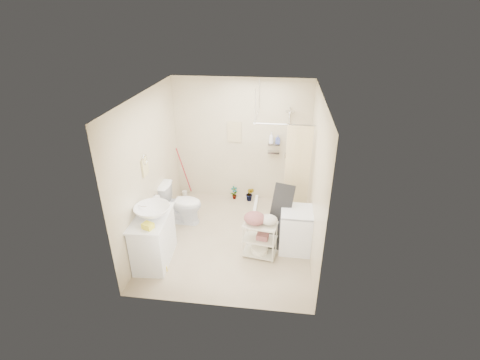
# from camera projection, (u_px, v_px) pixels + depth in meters

# --- Properties ---
(floor) EXTENTS (3.20, 3.20, 0.00)m
(floor) POSITION_uv_depth(u_px,v_px,m) (231.00, 238.00, 6.35)
(floor) COLOR tan
(floor) RESTS_ON ground
(ceiling) EXTENTS (2.80, 3.20, 0.04)m
(ceiling) POSITION_uv_depth(u_px,v_px,m) (229.00, 96.00, 5.19)
(ceiling) COLOR silver
(ceiling) RESTS_ON ground
(wall_back) EXTENTS (2.80, 0.04, 2.60)m
(wall_back) POSITION_uv_depth(u_px,v_px,m) (242.00, 141.00, 7.19)
(wall_back) COLOR beige
(wall_back) RESTS_ON ground
(wall_front) EXTENTS (2.80, 0.04, 2.60)m
(wall_front) POSITION_uv_depth(u_px,v_px,m) (211.00, 229.00, 4.35)
(wall_front) COLOR beige
(wall_front) RESTS_ON ground
(wall_left) EXTENTS (0.04, 3.20, 2.60)m
(wall_left) POSITION_uv_depth(u_px,v_px,m) (149.00, 170.00, 5.93)
(wall_left) COLOR beige
(wall_left) RESTS_ON ground
(wall_right) EXTENTS (0.04, 3.20, 2.60)m
(wall_right) POSITION_uv_depth(u_px,v_px,m) (316.00, 179.00, 5.62)
(wall_right) COLOR beige
(wall_right) RESTS_ON ground
(vanity) EXTENTS (0.59, 0.98, 0.84)m
(vanity) POSITION_uv_depth(u_px,v_px,m) (154.00, 239.00, 5.64)
(vanity) COLOR white
(vanity) RESTS_ON ground
(sink) EXTENTS (0.60, 0.60, 0.19)m
(sink) POSITION_uv_depth(u_px,v_px,m) (153.00, 212.00, 5.40)
(sink) COLOR white
(sink) RESTS_ON vanity
(counter_basket) EXTENTS (0.19, 0.17, 0.09)m
(counter_basket) POSITION_uv_depth(u_px,v_px,m) (148.00, 226.00, 5.15)
(counter_basket) COLOR yellow
(counter_basket) RESTS_ON vanity
(floor_basket) EXTENTS (0.28, 0.25, 0.12)m
(floor_basket) POSITION_uv_depth(u_px,v_px,m) (162.00, 267.00, 5.56)
(floor_basket) COLOR yellow
(floor_basket) RESTS_ON ground
(toilet) EXTENTS (0.81, 0.48, 0.81)m
(toilet) POSITION_uv_depth(u_px,v_px,m) (181.00, 203.00, 6.69)
(toilet) COLOR white
(toilet) RESTS_ON ground
(mop) EXTENTS (0.13, 0.13, 1.18)m
(mop) POSITION_uv_depth(u_px,v_px,m) (183.00, 172.00, 7.52)
(mop) COLOR #A41A28
(mop) RESTS_ON ground
(potted_plant_a) EXTENTS (0.19, 0.18, 0.30)m
(potted_plant_a) POSITION_uv_depth(u_px,v_px,m) (234.00, 193.00, 7.60)
(potted_plant_a) COLOR brown
(potted_plant_a) RESTS_ON ground
(potted_plant_b) EXTENTS (0.21, 0.19, 0.32)m
(potted_plant_b) POSITION_uv_depth(u_px,v_px,m) (250.00, 194.00, 7.52)
(potted_plant_b) COLOR maroon
(potted_plant_b) RESTS_ON ground
(hanging_towel) EXTENTS (0.28, 0.03, 0.42)m
(hanging_towel) POSITION_uv_depth(u_px,v_px,m) (234.00, 132.00, 7.10)
(hanging_towel) COLOR #C8BD8F
(hanging_towel) RESTS_ON wall_back
(towel_ring) EXTENTS (0.04, 0.22, 0.34)m
(towel_ring) POSITION_uv_depth(u_px,v_px,m) (145.00, 166.00, 5.67)
(towel_ring) COLOR #E1D289
(towel_ring) RESTS_ON wall_left
(tp_holder) EXTENTS (0.08, 0.12, 0.14)m
(tp_holder) POSITION_uv_depth(u_px,v_px,m) (156.00, 198.00, 6.23)
(tp_holder) COLOR white
(tp_holder) RESTS_ON wall_left
(shower) EXTENTS (1.10, 1.10, 2.10)m
(shower) POSITION_uv_depth(u_px,v_px,m) (282.00, 165.00, 6.72)
(shower) COLOR white
(shower) RESTS_ON ground
(shampoo_bottle_a) EXTENTS (0.11, 0.11, 0.22)m
(shampoo_bottle_a) POSITION_uv_depth(u_px,v_px,m) (271.00, 138.00, 6.98)
(shampoo_bottle_a) COLOR white
(shampoo_bottle_a) RESTS_ON shower
(shampoo_bottle_b) EXTENTS (0.10, 0.10, 0.17)m
(shampoo_bottle_b) POSITION_uv_depth(u_px,v_px,m) (278.00, 139.00, 6.99)
(shampoo_bottle_b) COLOR #4A58AC
(shampoo_bottle_b) RESTS_ON shower
(washing_machine) EXTENTS (0.53, 0.55, 0.77)m
(washing_machine) POSITION_uv_depth(u_px,v_px,m) (296.00, 230.00, 5.93)
(washing_machine) COLOR white
(washing_machine) RESTS_ON ground
(laundry_rack) EXTENTS (0.59, 0.40, 0.75)m
(laundry_rack) POSITION_uv_depth(u_px,v_px,m) (260.00, 237.00, 5.76)
(laundry_rack) COLOR beige
(laundry_rack) RESTS_ON ground
(ironing_board) EXTENTS (0.34, 0.11, 1.20)m
(ironing_board) POSITION_uv_depth(u_px,v_px,m) (279.00, 217.00, 5.89)
(ironing_board) COLOR black
(ironing_board) RESTS_ON ground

